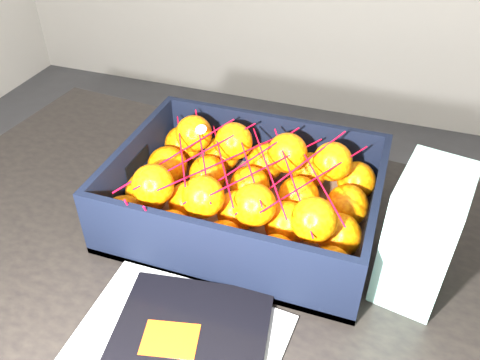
% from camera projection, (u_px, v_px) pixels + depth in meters
% --- Properties ---
extents(table, '(1.26, 0.90, 0.75)m').
position_uv_depth(table, '(213.00, 298.00, 0.87)').
color(table, black).
rests_on(table, ground).
extents(produce_crate, '(0.44, 0.33, 0.13)m').
position_uv_depth(produce_crate, '(246.00, 203.00, 0.86)').
color(produce_crate, brown).
rests_on(produce_crate, table).
extents(clementine_heap, '(0.42, 0.31, 0.13)m').
position_uv_depth(clementine_heap, '(244.00, 191.00, 0.84)').
color(clementine_heap, orange).
rests_on(clementine_heap, produce_crate).
extents(mesh_net, '(0.36, 0.29, 0.09)m').
position_uv_depth(mesh_net, '(240.00, 166.00, 0.80)').
color(mesh_net, red).
rests_on(mesh_net, clementine_heap).
extents(retail_carton, '(0.11, 0.15, 0.20)m').
position_uv_depth(retail_carton, '(422.00, 234.00, 0.71)').
color(retail_carton, white).
rests_on(retail_carton, table).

